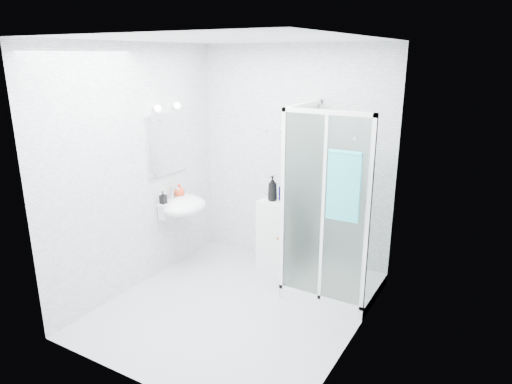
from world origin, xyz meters
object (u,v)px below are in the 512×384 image
Objects in this scene: soap_dispenser_orange at (179,190)px; soap_dispenser_black at (163,197)px; shampoo_bottle_b at (285,190)px; hand_towel at (344,184)px; shower_enclosure at (326,254)px; shampoo_bottle_a at (273,188)px; storage_cabinet at (276,235)px; wall_basin at (183,206)px.

soap_dispenser_black is (0.01, -0.29, -0.01)m from soap_dispenser_orange.
hand_towel is at bearing -37.27° from shampoo_bottle_b.
shower_enclosure is 13.73× the size of soap_dispenser_black.
shower_enclosure is 0.98m from shampoo_bottle_a.
storage_cabinet is at bearing 24.49° from soap_dispenser_orange.
soap_dispenser_black reaches higher than storage_cabinet.
soap_dispenser_orange reaches higher than storage_cabinet.
shampoo_bottle_a is 1.20× the size of shampoo_bottle_b.
storage_cabinet is at bearing 32.15° from wall_basin.
hand_towel is at bearing -28.52° from storage_cabinet.
shower_enclosure is 8.19× the size of shampoo_bottle_b.
shampoo_bottle_b is (-0.93, 0.71, -0.37)m from hand_towel.
hand_towel is 2.11m from soap_dispenser_orange.
soap_dispenser_orange is at bearing -155.14° from shampoo_bottle_b.
storage_cabinet is at bearing 42.04° from shampoo_bottle_a.
shampoo_bottle_b is (-0.65, 0.31, 0.53)m from shower_enclosure.
shampoo_bottle_a is 1.85× the size of soap_dispenser_orange.
storage_cabinet is 5.41× the size of soap_dispenser_orange.
shower_enclosure is at bearing -25.48° from shampoo_bottle_b.
hand_towel is (1.94, -0.09, 0.56)m from wall_basin.
hand_towel reaches higher than shampoo_bottle_b.
shampoo_bottle_a is (0.88, 0.54, 0.21)m from wall_basin.
shampoo_bottle_a reaches higher than soap_dispenser_orange.
hand_towel reaches higher than soap_dispenser_black.
soap_dispenser_orange is at bearing 140.41° from wall_basin.
shower_enclosure reaches higher than wall_basin.
storage_cabinet is 3.51× the size of shampoo_bottle_b.
shower_enclosure is at bearing 6.84° from soap_dispenser_orange.
soap_dispenser_orange is (-1.00, -0.44, -0.06)m from shampoo_bottle_a.
soap_dispenser_black is (-1.04, -0.77, 0.51)m from storage_cabinet.
shampoo_bottle_b reaches higher than soap_dispenser_orange.
hand_towel is at bearing -5.20° from soap_dispenser_orange.
shower_enclosure is 1.72m from wall_basin.
wall_basin is at bearing -148.09° from shampoo_bottle_b.
wall_basin is at bearing -39.59° from soap_dispenser_orange.
shampoo_bottle_a is (-0.04, -0.03, 0.58)m from storage_cabinet.
hand_towel is 4.48× the size of soap_dispenser_black.
wall_basin is 0.86× the size of hand_towel.
wall_basin is 3.53× the size of soap_dispenser_orange.
hand_towel reaches higher than wall_basin.
shampoo_bottle_b is 1.54× the size of soap_dispenser_orange.
storage_cabinet is 5.88× the size of soap_dispenser_black.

